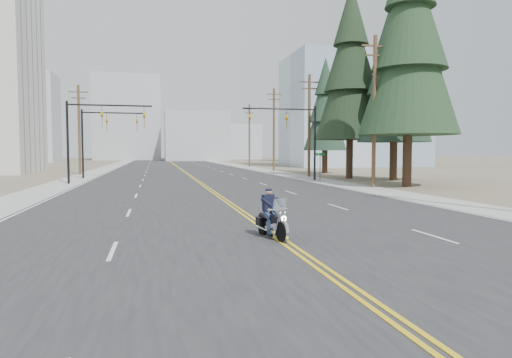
% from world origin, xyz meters
% --- Properties ---
extents(ground_plane, '(400.00, 400.00, 0.00)m').
position_xyz_m(ground_plane, '(0.00, 0.00, 0.00)').
color(ground_plane, '#776D56').
rests_on(ground_plane, ground).
extents(road, '(20.00, 200.00, 0.01)m').
position_xyz_m(road, '(0.00, 70.00, 0.01)').
color(road, '#303033').
rests_on(road, ground).
extents(sidewalk_left, '(3.00, 200.00, 0.01)m').
position_xyz_m(sidewalk_left, '(-11.50, 70.00, 0.01)').
color(sidewalk_left, '#A5A5A0').
rests_on(sidewalk_left, ground).
extents(sidewalk_right, '(3.00, 200.00, 0.01)m').
position_xyz_m(sidewalk_right, '(11.50, 70.00, 0.01)').
color(sidewalk_right, '#A5A5A0').
rests_on(sidewalk_right, ground).
extents(traffic_mast_left, '(7.10, 0.26, 7.00)m').
position_xyz_m(traffic_mast_left, '(-8.98, 32.00, 4.94)').
color(traffic_mast_left, black).
rests_on(traffic_mast_left, ground).
extents(traffic_mast_right, '(7.10, 0.26, 7.00)m').
position_xyz_m(traffic_mast_right, '(8.98, 32.00, 4.94)').
color(traffic_mast_right, black).
rests_on(traffic_mast_right, ground).
extents(traffic_mast_far, '(6.10, 0.26, 7.00)m').
position_xyz_m(traffic_mast_far, '(-9.31, 40.00, 4.87)').
color(traffic_mast_far, black).
rests_on(traffic_mast_far, ground).
extents(street_sign, '(0.90, 0.06, 2.62)m').
position_xyz_m(street_sign, '(10.80, 30.00, 1.80)').
color(street_sign, black).
rests_on(street_sign, ground).
extents(utility_pole_b, '(2.20, 0.30, 11.50)m').
position_xyz_m(utility_pole_b, '(12.50, 23.00, 5.98)').
color(utility_pole_b, brown).
rests_on(utility_pole_b, ground).
extents(utility_pole_c, '(2.20, 0.30, 11.00)m').
position_xyz_m(utility_pole_c, '(12.50, 38.00, 5.73)').
color(utility_pole_c, brown).
rests_on(utility_pole_c, ground).
extents(utility_pole_d, '(2.20, 0.30, 11.50)m').
position_xyz_m(utility_pole_d, '(12.50, 53.00, 5.98)').
color(utility_pole_d, brown).
rests_on(utility_pole_d, ground).
extents(utility_pole_e, '(2.20, 0.30, 11.00)m').
position_xyz_m(utility_pole_e, '(12.50, 70.00, 5.73)').
color(utility_pole_e, brown).
rests_on(utility_pole_e, ground).
extents(utility_pole_left, '(2.20, 0.30, 10.50)m').
position_xyz_m(utility_pole_left, '(-12.50, 48.00, 5.48)').
color(utility_pole_left, brown).
rests_on(utility_pole_left, ground).
extents(glass_building, '(24.00, 16.00, 20.00)m').
position_xyz_m(glass_building, '(32.00, 70.00, 10.00)').
color(glass_building, '#9EB5CC').
rests_on(glass_building, ground).
extents(haze_bldg_a, '(14.00, 12.00, 22.00)m').
position_xyz_m(haze_bldg_a, '(-35.00, 115.00, 11.00)').
color(haze_bldg_a, '#B7BCC6').
rests_on(haze_bldg_a, ground).
extents(haze_bldg_b, '(18.00, 14.00, 14.00)m').
position_xyz_m(haze_bldg_b, '(8.00, 125.00, 7.00)').
color(haze_bldg_b, '#ADB2B7').
rests_on(haze_bldg_b, ground).
extents(haze_bldg_c, '(16.00, 12.00, 18.00)m').
position_xyz_m(haze_bldg_c, '(40.00, 110.00, 9.00)').
color(haze_bldg_c, '#B7BCC6').
rests_on(haze_bldg_c, ground).
extents(haze_bldg_d, '(20.00, 15.00, 26.00)m').
position_xyz_m(haze_bldg_d, '(-12.00, 140.00, 13.00)').
color(haze_bldg_d, '#ADB2B7').
rests_on(haze_bldg_d, ground).
extents(haze_bldg_e, '(14.00, 14.00, 12.00)m').
position_xyz_m(haze_bldg_e, '(25.00, 150.00, 6.00)').
color(haze_bldg_e, '#B7BCC6').
rests_on(haze_bldg_e, ground).
extents(motorcyclist, '(1.23, 2.17, 1.60)m').
position_xyz_m(motorcyclist, '(-0.20, 4.87, 0.80)').
color(motorcyclist, black).
rests_on(motorcyclist, ground).
extents(conifer_near, '(7.65, 7.65, 20.25)m').
position_xyz_m(conifer_near, '(15.38, 23.07, 11.63)').
color(conifer_near, '#382619').
rests_on(conifer_near, ground).
extents(conifer_mid, '(6.82, 6.82, 18.19)m').
position_xyz_m(conifer_mid, '(18.25, 30.30, 10.44)').
color(conifer_mid, '#382619').
rests_on(conifer_mid, ground).
extents(conifer_tall, '(7.13, 7.13, 19.81)m').
position_xyz_m(conifer_tall, '(15.66, 34.50, 11.38)').
color(conifer_tall, '#382619').
rests_on(conifer_tall, ground).
extents(conifer_far, '(5.36, 5.36, 14.35)m').
position_xyz_m(conifer_far, '(16.92, 44.74, 8.23)').
color(conifer_far, '#382619').
rests_on(conifer_far, ground).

